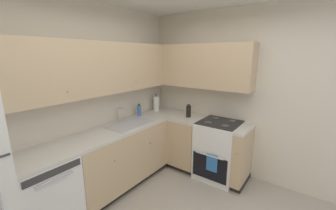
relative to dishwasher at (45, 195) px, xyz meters
name	(u,v)px	position (x,y,z in m)	size (l,w,h in m)	color
wall_back	(76,103)	(0.66, 0.33, 0.88)	(3.66, 0.05, 2.64)	beige
wall_right	(251,97)	(2.47, -1.44, 0.88)	(0.05, 3.59, 2.64)	beige
dishwasher	(45,195)	(0.00, 0.00, 0.00)	(0.60, 0.63, 0.88)	white
lower_cabinets_back	(120,157)	(1.07, 0.00, 0.00)	(1.54, 0.62, 0.88)	tan
countertop_back	(118,129)	(1.07, 0.00, 0.46)	(2.74, 0.60, 0.04)	beige
lower_cabinets_right	(199,146)	(2.15, -0.76, 0.00)	(0.62, 1.26, 0.88)	tan
countertop_right	(200,120)	(2.14, -0.76, 0.46)	(0.60, 1.26, 0.03)	beige
oven_range	(219,149)	(2.16, -1.10, 0.02)	(0.68, 0.62, 1.06)	white
upper_cabinets_back	(98,68)	(0.91, 0.14, 1.32)	(2.42, 0.34, 0.69)	tan
upper_cabinets_right	(197,66)	(2.28, -0.60, 1.32)	(0.32, 1.80, 0.69)	tan
sink	(130,127)	(1.28, -0.03, 0.43)	(0.68, 0.40, 0.10)	#B7B7BC
faucet	(121,113)	(1.29, 0.18, 0.61)	(0.07, 0.16, 0.23)	silver
soap_bottle	(139,110)	(1.70, 0.18, 0.57)	(0.06, 0.06, 0.21)	#3F72BF
paper_towel_roll	(156,103)	(2.14, 0.16, 0.61)	(0.11, 0.11, 0.33)	white
oil_bottle	(189,111)	(2.14, -0.54, 0.57)	(0.08, 0.08, 0.22)	black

